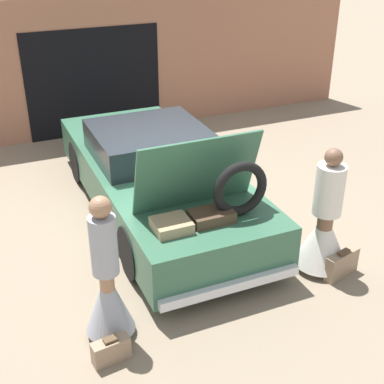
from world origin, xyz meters
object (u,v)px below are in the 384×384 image
(suitcase_beside_left_person, at_px, (111,350))
(suitcase_beside_right_person, at_px, (342,264))
(person_left, at_px, (108,289))
(car, at_px, (157,176))
(person_right, at_px, (324,228))

(suitcase_beside_left_person, bearing_deg, suitcase_beside_right_person, 4.90)
(person_left, distance_m, suitcase_beside_right_person, 3.08)
(car, height_order, suitcase_beside_right_person, car)
(suitcase_beside_left_person, bearing_deg, person_right, 10.07)
(suitcase_beside_right_person, bearing_deg, car, 121.65)
(suitcase_beside_left_person, xyz_separation_m, suitcase_beside_right_person, (3.15, 0.27, 0.04))
(person_left, xyz_separation_m, person_right, (2.90, 0.14, -0.03))
(car, height_order, suitcase_beside_left_person, car)
(car, relative_size, suitcase_beside_left_person, 12.20)
(car, bearing_deg, suitcase_beside_right_person, -58.35)
(person_left, xyz_separation_m, suitcase_beside_left_person, (-0.11, -0.39, -0.49))
(person_right, xyz_separation_m, suitcase_beside_right_person, (0.14, -0.26, -0.43))
(person_left, height_order, suitcase_beside_left_person, person_left)
(person_right, bearing_deg, suitcase_beside_left_person, 96.87)
(car, relative_size, person_right, 2.98)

